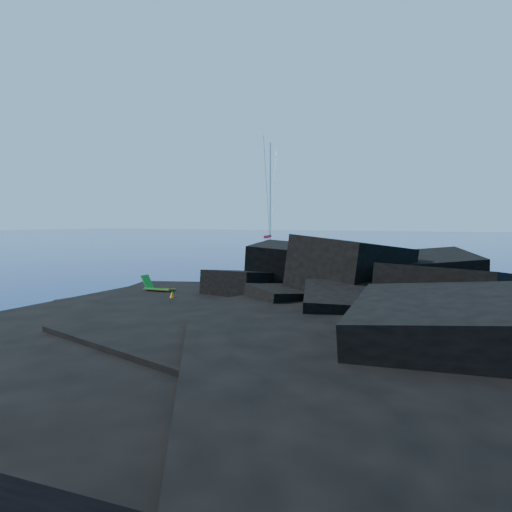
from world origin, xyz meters
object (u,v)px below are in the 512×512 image
(deck_chair, at_px, (159,285))
(marker_cone, at_px, (172,297))
(sunbather, at_px, (128,295))
(sailboat, at_px, (269,255))

(deck_chair, bearing_deg, marker_cone, -42.96)
(deck_chair, relative_size, sunbather, 0.97)
(sunbather, height_order, marker_cone, marker_cone)
(sailboat, relative_size, marker_cone, 23.28)
(sailboat, xyz_separation_m, sunbather, (11.21, -37.66, 0.52))
(deck_chair, height_order, marker_cone, deck_chair)
(sailboat, relative_size, sunbather, 8.11)
(marker_cone, bearing_deg, deck_chair, 143.17)
(deck_chair, bearing_deg, sunbather, -134.39)
(marker_cone, bearing_deg, sailboat, 110.67)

